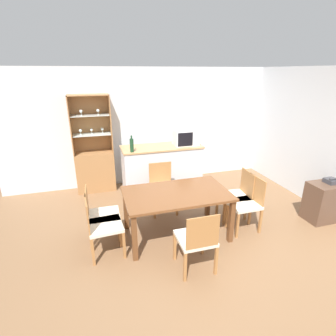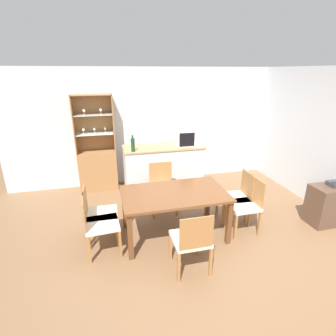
{
  "view_description": "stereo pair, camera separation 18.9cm",
  "coord_description": "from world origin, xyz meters",
  "px_view_note": "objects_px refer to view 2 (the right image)",
  "views": [
    {
      "loc": [
        -1.49,
        -3.1,
        2.46
      ],
      "look_at": [
        -0.24,
        1.1,
        0.84
      ],
      "focal_mm": 28.0,
      "sensor_mm": 36.0,
      "label": 1
    },
    {
      "loc": [
        -1.3,
        -3.15,
        2.46
      ],
      "look_at": [
        -0.24,
        1.1,
        0.84
      ],
      "focal_mm": 28.0,
      "sensor_mm": 36.0,
      "label": 2
    }
  ],
  "objects_px": {
    "dining_chair_side_left_far": "(99,213)",
    "dining_chair_side_right_far": "(237,197)",
    "dining_chair_side_left_near": "(99,224)",
    "wine_bottle": "(133,145)",
    "dining_chair_side_right_near": "(245,205)",
    "dining_chair_head_near": "(191,240)",
    "side_cabinet": "(327,205)",
    "telephone": "(335,184)",
    "dining_table": "(174,198)",
    "dining_chair_head_far": "(162,187)",
    "display_cabinet": "(98,163)",
    "microwave": "(187,137)"
  },
  "relations": [
    {
      "from": "dining_chair_side_left_far",
      "to": "microwave",
      "type": "xyz_separation_m",
      "value": [
        1.85,
        1.44,
        0.72
      ]
    },
    {
      "from": "dining_chair_side_right_far",
      "to": "dining_chair_head_far",
      "type": "bearing_deg",
      "value": 63.24
    },
    {
      "from": "dining_chair_side_left_near",
      "to": "dining_chair_side_right_near",
      "type": "xyz_separation_m",
      "value": [
        2.27,
        0.0,
        0.0
      ]
    },
    {
      "from": "dining_chair_side_left_far",
      "to": "side_cabinet",
      "type": "height_order",
      "value": "dining_chair_side_left_far"
    },
    {
      "from": "dining_chair_head_far",
      "to": "microwave",
      "type": "height_order",
      "value": "microwave"
    },
    {
      "from": "display_cabinet",
      "to": "microwave",
      "type": "height_order",
      "value": "display_cabinet"
    },
    {
      "from": "dining_chair_side_right_near",
      "to": "microwave",
      "type": "bearing_deg",
      "value": 13.03
    },
    {
      "from": "dining_chair_side_right_far",
      "to": "telephone",
      "type": "xyz_separation_m",
      "value": [
        1.52,
        -0.43,
        0.26
      ]
    },
    {
      "from": "dining_table",
      "to": "dining_chair_head_near",
      "type": "xyz_separation_m",
      "value": [
        -0.0,
        -0.82,
        -0.19
      ]
    },
    {
      "from": "dining_chair_side_right_near",
      "to": "dining_chair_side_left_far",
      "type": "relative_size",
      "value": 1.0
    },
    {
      "from": "display_cabinet",
      "to": "wine_bottle",
      "type": "bearing_deg",
      "value": -47.03
    },
    {
      "from": "dining_chair_head_far",
      "to": "dining_chair_head_near",
      "type": "distance_m",
      "value": 1.64
    },
    {
      "from": "dining_chair_head_far",
      "to": "telephone",
      "type": "distance_m",
      "value": 2.89
    },
    {
      "from": "wine_bottle",
      "to": "dining_table",
      "type": "bearing_deg",
      "value": -72.2
    },
    {
      "from": "dining_chair_side_right_far",
      "to": "side_cabinet",
      "type": "xyz_separation_m",
      "value": [
        1.46,
        -0.44,
        -0.12
      ]
    },
    {
      "from": "dining_table",
      "to": "wine_bottle",
      "type": "relative_size",
      "value": 4.96
    },
    {
      "from": "side_cabinet",
      "to": "display_cabinet",
      "type": "bearing_deg",
      "value": 147.09
    },
    {
      "from": "dining_table",
      "to": "dining_chair_head_near",
      "type": "bearing_deg",
      "value": -90.02
    },
    {
      "from": "display_cabinet",
      "to": "dining_chair_head_far",
      "type": "relative_size",
      "value": 2.3
    },
    {
      "from": "dining_chair_side_right_near",
      "to": "telephone",
      "type": "height_order",
      "value": "dining_chair_side_right_near"
    },
    {
      "from": "display_cabinet",
      "to": "dining_chair_side_right_near",
      "type": "distance_m",
      "value": 3.21
    },
    {
      "from": "display_cabinet",
      "to": "dining_chair_side_right_far",
      "type": "bearing_deg",
      "value": -41.05
    },
    {
      "from": "dining_chair_head_near",
      "to": "dining_chair_side_left_near",
      "type": "bearing_deg",
      "value": 149.69
    },
    {
      "from": "dining_chair_side_left_near",
      "to": "dining_chair_side_right_near",
      "type": "height_order",
      "value": "same"
    },
    {
      "from": "wine_bottle",
      "to": "side_cabinet",
      "type": "distance_m",
      "value": 3.56
    },
    {
      "from": "dining_chair_side_left_far",
      "to": "microwave",
      "type": "relative_size",
      "value": 1.81
    },
    {
      "from": "dining_chair_head_far",
      "to": "dining_table",
      "type": "bearing_deg",
      "value": 91.7
    },
    {
      "from": "dining_chair_head_near",
      "to": "wine_bottle",
      "type": "bearing_deg",
      "value": 101.72
    },
    {
      "from": "display_cabinet",
      "to": "dining_chair_head_far",
      "type": "distance_m",
      "value": 1.73
    },
    {
      "from": "telephone",
      "to": "dining_chair_side_right_near",
      "type": "bearing_deg",
      "value": 174.51
    },
    {
      "from": "dining_chair_side_left_near",
      "to": "display_cabinet",
      "type": "bearing_deg",
      "value": 176.31
    },
    {
      "from": "dining_table",
      "to": "dining_chair_head_far",
      "type": "distance_m",
      "value": 0.84
    },
    {
      "from": "dining_chair_side_left_near",
      "to": "telephone",
      "type": "distance_m",
      "value": 3.81
    },
    {
      "from": "dining_table",
      "to": "dining_chair_side_left_far",
      "type": "xyz_separation_m",
      "value": [
        -1.14,
        0.14,
        -0.19
      ]
    },
    {
      "from": "dining_chair_side_right_near",
      "to": "dining_chair_side_right_far",
      "type": "bearing_deg",
      "value": -0.73
    },
    {
      "from": "dining_chair_side_left_near",
      "to": "side_cabinet",
      "type": "height_order",
      "value": "dining_chair_side_left_near"
    },
    {
      "from": "dining_chair_side_left_far",
      "to": "dining_chair_head_near",
      "type": "bearing_deg",
      "value": 51.01
    },
    {
      "from": "dining_chair_head_near",
      "to": "dining_chair_side_right_near",
      "type": "height_order",
      "value": "same"
    },
    {
      "from": "wine_bottle",
      "to": "telephone",
      "type": "height_order",
      "value": "wine_bottle"
    },
    {
      "from": "dining_chair_head_far",
      "to": "telephone",
      "type": "relative_size",
      "value": 4.49
    },
    {
      "from": "dining_chair_side_left_near",
      "to": "dining_chair_head_far",
      "type": "bearing_deg",
      "value": 126.56
    },
    {
      "from": "dining_chair_side_right_near",
      "to": "dining_chair_side_left_far",
      "type": "height_order",
      "value": "same"
    },
    {
      "from": "dining_chair_side_right_far",
      "to": "microwave",
      "type": "height_order",
      "value": "microwave"
    },
    {
      "from": "dining_chair_side_left_near",
      "to": "wine_bottle",
      "type": "relative_size",
      "value": 2.78
    },
    {
      "from": "side_cabinet",
      "to": "telephone",
      "type": "height_order",
      "value": "telephone"
    },
    {
      "from": "dining_chair_side_left_far",
      "to": "wine_bottle",
      "type": "bearing_deg",
      "value": 151.68
    },
    {
      "from": "dining_table",
      "to": "side_cabinet",
      "type": "distance_m",
      "value": 2.63
    },
    {
      "from": "side_cabinet",
      "to": "telephone",
      "type": "xyz_separation_m",
      "value": [
        0.07,
        0.01,
        0.38
      ]
    },
    {
      "from": "dining_chair_side_left_far",
      "to": "dining_chair_side_right_far",
      "type": "height_order",
      "value": "same"
    },
    {
      "from": "microwave",
      "to": "telephone",
      "type": "bearing_deg",
      "value": -43.82
    }
  ]
}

